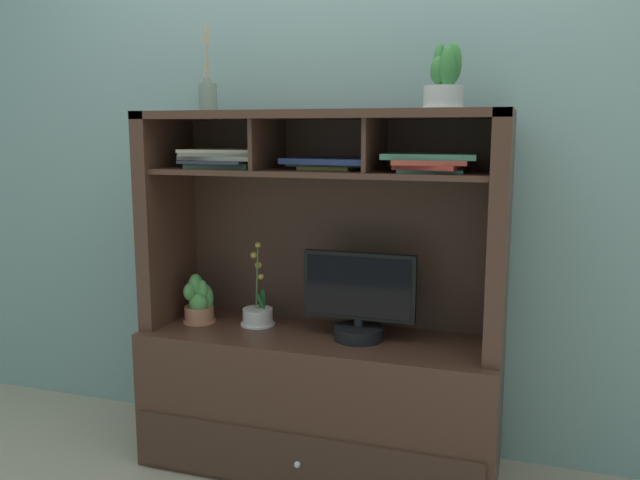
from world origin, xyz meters
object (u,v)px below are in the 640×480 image
(magazine_stack_centre, at_px, (224,158))
(magazine_stack_left, at_px, (430,162))
(tv_monitor, at_px, (359,301))
(diffuser_bottle, at_px, (208,96))
(magazine_stack_right, at_px, (332,162))
(potted_fern, at_px, (199,301))
(media_console, at_px, (321,361))
(potted_orchid, at_px, (258,314))
(potted_succulent, at_px, (444,83))

(magazine_stack_centre, bearing_deg, magazine_stack_left, -2.91)
(tv_monitor, bearing_deg, magazine_stack_left, -1.78)
(diffuser_bottle, bearing_deg, magazine_stack_left, -0.70)
(magazine_stack_right, bearing_deg, potted_fern, -175.04)
(media_console, xyz_separation_m, magazine_stack_left, (0.41, -0.04, 0.78))
(potted_fern, xyz_separation_m, diffuser_bottle, (0.07, -0.01, 0.81))
(tv_monitor, xyz_separation_m, diffuser_bottle, (-0.60, 0.00, 0.75))
(magazine_stack_centre, height_order, magazine_stack_right, magazine_stack_centre)
(potted_orchid, xyz_separation_m, potted_fern, (-0.24, -0.04, 0.04))
(tv_monitor, xyz_separation_m, magazine_stack_centre, (-0.56, 0.03, 0.52))
(magazine_stack_right, bearing_deg, diffuser_bottle, -173.27)
(media_console, xyz_separation_m, diffuser_bottle, (-0.44, -0.03, 1.01))
(potted_orchid, height_order, diffuser_bottle, diffuser_bottle)
(diffuser_bottle, distance_m, potted_succulent, 0.89)
(tv_monitor, xyz_separation_m, magazine_stack_left, (0.25, -0.01, 0.52))
(magazine_stack_left, bearing_deg, potted_orchid, 175.11)
(diffuser_bottle, xyz_separation_m, potted_succulent, (0.89, 0.03, 0.03))
(media_console, distance_m, potted_orchid, 0.32)
(magazine_stack_centre, bearing_deg, tv_monitor, -3.42)
(potted_succulent, bearing_deg, potted_orchid, 178.61)
(magazine_stack_left, bearing_deg, magazine_stack_right, 169.97)
(magazine_stack_centre, distance_m, potted_succulent, 0.88)
(media_console, xyz_separation_m, potted_orchid, (-0.27, 0.02, 0.16))
(potted_fern, relative_size, potted_succulent, 0.89)
(tv_monitor, bearing_deg, potted_fern, 179.04)
(potted_fern, xyz_separation_m, potted_succulent, (0.96, 0.02, 0.84))
(potted_orchid, xyz_separation_m, magazine_stack_centre, (-0.13, -0.02, 0.62))
(media_console, bearing_deg, potted_orchid, 175.64)
(tv_monitor, xyz_separation_m, potted_fern, (-0.67, 0.01, -0.06))
(media_console, height_order, magazine_stack_right, media_console)
(tv_monitor, distance_m, potted_fern, 0.68)
(tv_monitor, relative_size, magazine_stack_centre, 1.24)
(media_console, height_order, magazine_stack_centre, media_console)
(potted_succulent, bearing_deg, magazine_stack_right, 176.42)
(magazine_stack_right, bearing_deg, magazine_stack_left, -10.03)
(magazine_stack_left, bearing_deg, media_console, 174.76)
(potted_fern, distance_m, diffuser_bottle, 0.81)
(potted_fern, relative_size, magazine_stack_right, 0.57)
(magazine_stack_left, xyz_separation_m, diffuser_bottle, (-0.85, 0.01, 0.23))
(media_console, bearing_deg, tv_monitor, -10.58)
(magazine_stack_right, bearing_deg, magazine_stack_centre, -176.60)
(tv_monitor, bearing_deg, potted_orchid, 173.32)
(tv_monitor, bearing_deg, diffuser_bottle, 179.74)
(media_console, bearing_deg, magazine_stack_right, 41.07)
(potted_fern, xyz_separation_m, magazine_stack_right, (0.55, 0.05, 0.56))
(magazine_stack_left, bearing_deg, potted_fern, 178.82)
(magazine_stack_left, height_order, magazine_stack_right, magazine_stack_left)
(media_console, distance_m, potted_fern, 0.55)
(magazine_stack_centre, relative_size, magazine_stack_right, 0.98)
(magazine_stack_left, xyz_separation_m, potted_succulent, (0.03, 0.04, 0.27))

